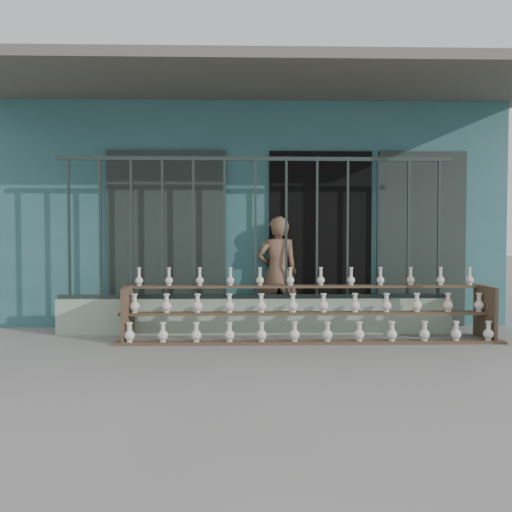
{
  "coord_description": "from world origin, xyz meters",
  "views": [
    {
      "loc": [
        -0.14,
        -5.03,
        1.21
      ],
      "look_at": [
        0.0,
        1.0,
        1.0
      ],
      "focal_mm": 35.0,
      "sensor_mm": 36.0,
      "label": 1
    }
  ],
  "objects": [
    {
      "name": "ground",
      "position": [
        0.0,
        0.0,
        0.0
      ],
      "size": [
        60.0,
        60.0,
        0.0
      ],
      "primitive_type": "plane",
      "color": "slate"
    },
    {
      "name": "workshop_building",
      "position": [
        0.0,
        4.23,
        1.62
      ],
      "size": [
        7.4,
        6.6,
        3.21
      ],
      "color": "#2C5B5E",
      "rests_on": "ground"
    },
    {
      "name": "parapet_wall",
      "position": [
        0.0,
        1.3,
        0.23
      ],
      "size": [
        5.0,
        0.2,
        0.45
      ],
      "primitive_type": "cube",
      "color": "#91A991",
      "rests_on": "ground"
    },
    {
      "name": "security_fence",
      "position": [
        -0.0,
        1.3,
        1.35
      ],
      "size": [
        5.0,
        0.04,
        1.8
      ],
      "color": "#283330",
      "rests_on": "parapet_wall"
    },
    {
      "name": "shelf_rack",
      "position": [
        0.62,
        0.89,
        0.36
      ],
      "size": [
        4.5,
        0.68,
        0.85
      ],
      "color": "brown",
      "rests_on": "ground"
    },
    {
      "name": "elderly_woman",
      "position": [
        0.3,
        1.63,
        0.75
      ],
      "size": [
        0.59,
        0.42,
        1.51
      ],
      "primitive_type": "imported",
      "rotation": [
        0.0,
        0.0,
        3.26
      ],
      "color": "brown",
      "rests_on": "ground"
    }
  ]
}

